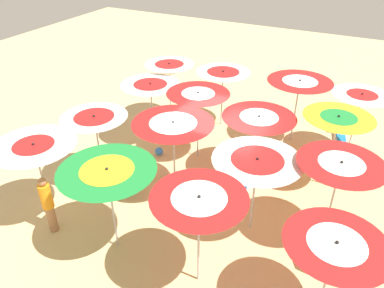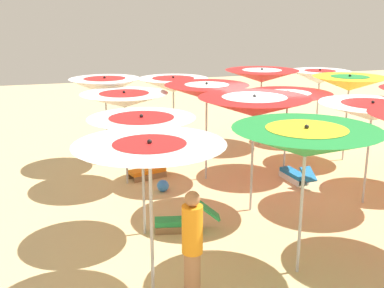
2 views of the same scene
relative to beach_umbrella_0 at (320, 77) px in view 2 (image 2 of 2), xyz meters
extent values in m
cube|color=#D1B57F|center=(-3.46, -3.61, -2.09)|extent=(38.33, 38.33, 0.04)
cylinder|color=#B2B2B7|center=(0.00, 0.00, -1.04)|extent=(0.05, 0.05, 2.06)
cone|color=white|center=(0.00, 0.00, -0.01)|extent=(1.92, 1.92, 0.43)
cone|color=red|center=(0.00, 0.00, 0.10)|extent=(0.99, 0.99, 0.22)
sphere|color=black|center=(0.00, 0.00, 0.23)|extent=(0.07, 0.07, 0.07)
cylinder|color=#B2B2B7|center=(-2.04, 0.00, -0.98)|extent=(0.05, 0.05, 2.18)
cone|color=red|center=(-2.04, 0.00, 0.10)|extent=(2.26, 2.26, 0.38)
cone|color=white|center=(-2.04, 0.00, 0.20)|extent=(1.21, 1.21, 0.20)
sphere|color=black|center=(-2.04, 0.00, 0.32)|extent=(0.07, 0.07, 0.07)
cylinder|color=#B2B2B7|center=(-4.87, -0.07, -1.05)|extent=(0.05, 0.05, 2.03)
cone|color=white|center=(-4.87, -0.07, -0.04)|extent=(2.04, 2.04, 0.41)
cone|color=red|center=(-4.87, -0.07, 0.05)|extent=(1.22, 1.22, 0.24)
sphere|color=black|center=(-4.87, -0.07, 0.20)|extent=(0.07, 0.07, 0.07)
cylinder|color=#B2B2B7|center=(-6.90, -0.57, -1.00)|extent=(0.05, 0.05, 2.15)
cone|color=white|center=(-6.90, -0.57, 0.08)|extent=(1.90, 1.90, 0.44)
cone|color=red|center=(-6.90, -0.57, 0.18)|extent=(1.11, 1.11, 0.26)
sphere|color=black|center=(-6.90, -0.57, 0.33)|extent=(0.07, 0.07, 0.07)
cylinder|color=#B2B2B7|center=(-0.43, -2.20, -0.98)|extent=(0.05, 0.05, 2.19)
cone|color=yellow|center=(-0.43, -2.20, 0.11)|extent=(2.01, 2.01, 0.39)
cone|color=#1E8C38|center=(-0.43, -2.20, 0.21)|extent=(1.04, 1.04, 0.20)
sphere|color=black|center=(-0.43, -2.20, 0.34)|extent=(0.07, 0.07, 0.07)
cylinder|color=#B2B2B7|center=(-2.59, -2.73, -1.09)|extent=(0.05, 0.05, 1.96)
cone|color=red|center=(-2.59, -2.73, -0.11)|extent=(2.24, 2.24, 0.32)
cone|color=white|center=(-2.59, -2.73, -0.02)|extent=(1.16, 1.16, 0.17)
sphere|color=black|center=(-2.59, -2.73, 0.08)|extent=(0.07, 0.07, 0.07)
cylinder|color=#B2B2B7|center=(-4.70, -2.57, -0.96)|extent=(0.05, 0.05, 2.22)
cone|color=red|center=(-4.70, -2.57, 0.15)|extent=(2.06, 2.06, 0.37)
cone|color=white|center=(-4.70, -2.57, 0.24)|extent=(1.07, 1.07, 0.19)
sphere|color=black|center=(-4.70, -2.57, 0.36)|extent=(0.07, 0.07, 0.07)
cylinder|color=#B2B2B7|center=(-6.66, -2.33, -1.03)|extent=(0.05, 0.05, 2.08)
cone|color=white|center=(-6.66, -2.33, 0.01)|extent=(2.07, 2.07, 0.34)
cone|color=red|center=(-6.66, -2.33, 0.09)|extent=(1.18, 1.18, 0.19)
sphere|color=black|center=(-6.66, -2.33, 0.21)|extent=(0.07, 0.07, 0.07)
cylinder|color=#B2B2B7|center=(-1.87, -5.10, -1.04)|extent=(0.05, 0.05, 2.06)
cone|color=white|center=(-1.87, -5.10, -0.01)|extent=(2.23, 2.23, 0.36)
cone|color=red|center=(-1.87, -5.10, 0.07)|extent=(1.30, 1.30, 0.21)
sphere|color=black|center=(-1.87, -5.10, 0.20)|extent=(0.07, 0.07, 0.07)
cylinder|color=#B2B2B7|center=(-4.41, -4.72, -0.95)|extent=(0.05, 0.05, 2.24)
cone|color=red|center=(-4.41, -4.72, 0.17)|extent=(2.28, 2.28, 0.40)
cone|color=white|center=(-4.41, -4.72, 0.26)|extent=(1.32, 1.32, 0.23)
sphere|color=black|center=(-4.41, -4.72, 0.40)|extent=(0.07, 0.07, 0.07)
cylinder|color=#B2B2B7|center=(-6.80, -5.16, -1.03)|extent=(0.05, 0.05, 2.09)
cone|color=white|center=(-6.80, -5.16, 0.02)|extent=(1.95, 1.95, 0.37)
cone|color=red|center=(-6.80, -5.16, 0.09)|extent=(1.18, 1.18, 0.22)
sphere|color=black|center=(-6.80, -5.16, 0.23)|extent=(0.07, 0.07, 0.07)
cylinder|color=#B2B2B7|center=(-4.70, -7.25, -0.98)|extent=(0.05, 0.05, 2.19)
cone|color=#1E8C38|center=(-4.70, -7.25, 0.11)|extent=(2.27, 2.27, 0.44)
cone|color=yellow|center=(-4.70, -7.25, 0.22)|extent=(1.23, 1.23, 0.24)
sphere|color=black|center=(-4.70, -7.25, 0.36)|extent=(0.07, 0.07, 0.07)
cylinder|color=#B2B2B7|center=(-7.08, -7.16, -0.99)|extent=(0.05, 0.05, 2.17)
cone|color=white|center=(-7.08, -7.16, 0.09)|extent=(2.15, 2.15, 0.35)
cone|color=red|center=(-7.08, -7.16, 0.19)|extent=(1.03, 1.03, 0.17)
sphere|color=black|center=(-7.08, -7.16, 0.30)|extent=(0.07, 0.07, 0.07)
cube|color=silver|center=(-0.19, 0.78, -2.00)|extent=(0.23, 0.96, 0.14)
cube|color=silver|center=(-0.50, 0.72, -2.00)|extent=(0.23, 0.96, 0.14)
cube|color=#1972B7|center=(-0.35, 0.75, -1.88)|extent=(0.50, 1.02, 0.10)
cube|color=#1972B7|center=(-0.48, 1.41, -1.66)|extent=(0.38, 0.46, 0.38)
cube|color=olive|center=(-6.06, -2.25, -2.00)|extent=(0.89, 0.27, 0.14)
cube|color=olive|center=(-6.15, -1.92, -2.00)|extent=(0.89, 0.27, 0.14)
cube|color=orange|center=(-6.11, -2.08, -1.88)|extent=(0.97, 0.57, 0.10)
cube|color=orange|center=(-5.50, -1.92, -1.64)|extent=(0.46, 0.43, 0.41)
cube|color=silver|center=(-2.78, -3.36, -2.00)|extent=(0.10, 0.88, 0.14)
cube|color=silver|center=(-2.50, -3.34, -2.00)|extent=(0.10, 0.88, 0.14)
cube|color=#1972B7|center=(-2.64, -3.35, -1.88)|extent=(0.35, 0.90, 0.10)
cube|color=#1972B7|center=(-2.59, -3.96, -1.71)|extent=(0.31, 0.40, 0.29)
cube|color=olive|center=(-6.21, -5.38, -2.00)|extent=(0.86, 0.23, 0.14)
cube|color=olive|center=(-6.14, -5.08, -2.00)|extent=(0.86, 0.23, 0.14)
cube|color=green|center=(-6.17, -5.23, -1.88)|extent=(0.92, 0.49, 0.10)
cube|color=green|center=(-5.57, -5.37, -1.68)|extent=(0.46, 0.39, 0.34)
cube|color=silver|center=(-6.30, -0.45, -2.00)|extent=(0.67, 0.58, 0.14)
cube|color=silver|center=(-6.51, -0.22, -2.00)|extent=(0.67, 0.58, 0.14)
cube|color=red|center=(-6.40, -0.34, -1.88)|extent=(0.84, 0.79, 0.10)
cube|color=red|center=(-5.98, 0.03, -1.67)|extent=(0.43, 0.43, 0.36)
cylinder|color=#A3704C|center=(-6.59, -7.56, -1.67)|extent=(0.24, 0.24, 0.81)
cylinder|color=orange|center=(-6.59, -7.56, -0.91)|extent=(0.30, 0.30, 0.71)
sphere|color=#A3704C|center=(-6.59, -7.56, -0.45)|extent=(0.22, 0.22, 0.22)
sphere|color=#337FE5|center=(-5.95, -3.12, -1.93)|extent=(0.28, 0.28, 0.28)
camera|label=1|loc=(0.06, -12.45, 5.25)|focal=34.89mm
camera|label=2|loc=(-8.37, -13.37, 2.04)|focal=44.45mm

